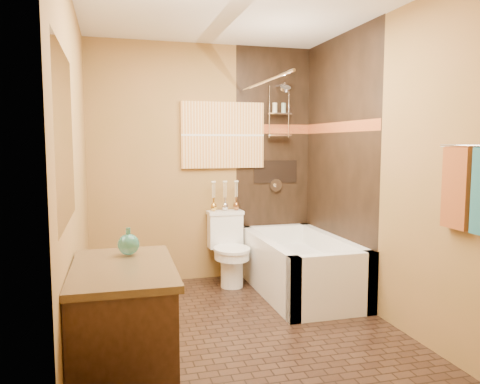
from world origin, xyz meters
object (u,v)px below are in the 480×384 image
object	(u,v)px
bathtub	(300,271)
vanity	(123,336)
toilet	(229,248)
sunset_painting	(223,135)

from	to	relation	value
bathtub	vanity	size ratio (longest dim) A/B	1.64
bathtub	toilet	bearing A→B (deg)	141.82
sunset_painting	toilet	world-z (taller)	sunset_painting
bathtub	toilet	xyz separation A→B (m)	(-0.60, 0.47, 0.16)
bathtub	toilet	distance (m)	0.78
toilet	vanity	xyz separation A→B (m)	(-1.12, -2.05, 0.02)
bathtub	vanity	xyz separation A→B (m)	(-1.72, -1.58, 0.18)
sunset_painting	bathtub	size ratio (longest dim) A/B	0.60
toilet	vanity	bearing A→B (deg)	-119.79
toilet	vanity	distance (m)	2.34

